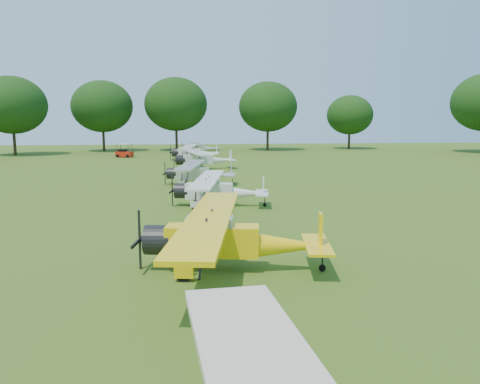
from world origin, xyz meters
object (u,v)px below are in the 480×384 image
object	(u,v)px
aircraft_2	(227,236)
aircraft_5	(202,158)
aircraft_4	(197,172)
golf_cart	(124,153)
aircraft_6	(193,151)
aircraft_7	(199,147)
aircraft_3	(216,188)

from	to	relation	value
aircraft_2	aircraft_5	bearing A→B (deg)	98.64
aircraft_4	golf_cart	distance (m)	32.40
aircraft_2	golf_cart	bearing A→B (deg)	110.13
aircraft_4	aircraft_6	xyz separation A→B (m)	(0.29, 24.60, 0.13)
aircraft_5	aircraft_7	bearing A→B (deg)	79.03
aircraft_6	aircraft_7	distance (m)	12.74
aircraft_5	aircraft_6	bearing A→B (deg)	83.62
aircraft_4	aircraft_7	world-z (taller)	aircraft_7
aircraft_6	aircraft_7	size ratio (longest dim) A/B	1.11
aircraft_5	aircraft_6	size ratio (longest dim) A/B	1.02
aircraft_4	aircraft_7	size ratio (longest dim) A/B	0.99
aircraft_6	aircraft_7	xyz separation A→B (m)	(1.26, 12.68, -0.11)
aircraft_5	aircraft_7	distance (m)	24.62
aircraft_5	aircraft_7	world-z (taller)	aircraft_5
aircraft_3	golf_cart	size ratio (longest dim) A/B	3.67
aircraft_5	aircraft_4	bearing A→B (deg)	-103.93
aircraft_3	aircraft_7	xyz separation A→B (m)	(0.73, 47.40, -0.01)
aircraft_2	aircraft_3	bearing A→B (deg)	97.15
aircraft_2	aircraft_4	size ratio (longest dim) A/B	1.15
golf_cart	aircraft_6	bearing A→B (deg)	-11.62
aircraft_7	aircraft_2	bearing A→B (deg)	-94.62
aircraft_3	aircraft_6	world-z (taller)	aircraft_6
aircraft_2	aircraft_6	distance (m)	47.33
aircraft_2	aircraft_6	xyz separation A→B (m)	(0.05, 47.33, -0.03)
aircraft_6	aircraft_4	bearing A→B (deg)	-83.95
aircraft_4	aircraft_5	size ratio (longest dim) A/B	0.87
aircraft_5	aircraft_7	size ratio (longest dim) A/B	1.13
aircraft_4	aircraft_2	bearing A→B (deg)	-79.96
aircraft_6	aircraft_7	world-z (taller)	aircraft_6
aircraft_5	aircraft_6	distance (m)	11.95
aircraft_3	aircraft_4	distance (m)	10.15
aircraft_3	aircraft_4	bearing A→B (deg)	104.46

